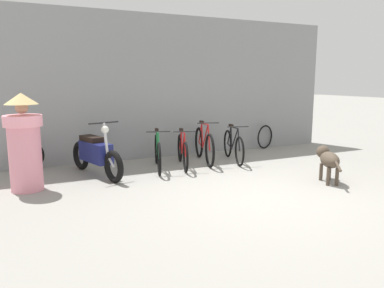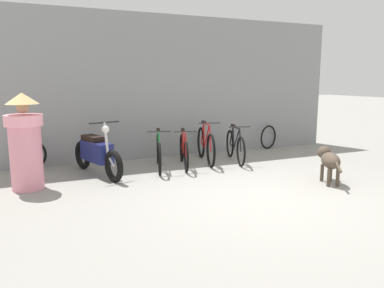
% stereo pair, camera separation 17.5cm
% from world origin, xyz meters
% --- Properties ---
extents(ground_plane, '(60.00, 60.00, 0.00)m').
position_xyz_m(ground_plane, '(0.00, 0.00, 0.00)').
color(ground_plane, gray).
extents(shop_wall_back, '(8.51, 0.20, 3.26)m').
position_xyz_m(shop_wall_back, '(0.00, 3.55, 1.63)').
color(shop_wall_back, gray).
rests_on(shop_wall_back, ground).
extents(bicycle_0, '(0.59, 1.61, 0.83)m').
position_xyz_m(bicycle_0, '(-0.84, 2.35, 0.34)').
color(bicycle_0, black).
rests_on(bicycle_0, ground).
extents(bicycle_1, '(0.59, 1.58, 0.80)m').
position_xyz_m(bicycle_1, '(-0.30, 2.33, 0.33)').
color(bicycle_1, black).
rests_on(bicycle_1, ground).
extents(bicycle_2, '(0.56, 1.73, 0.92)m').
position_xyz_m(bicycle_2, '(0.30, 2.52, 0.38)').
color(bicycle_2, black).
rests_on(bicycle_2, ground).
extents(bicycle_3, '(0.57, 1.59, 0.83)m').
position_xyz_m(bicycle_3, '(0.94, 2.33, 0.34)').
color(bicycle_3, black).
rests_on(bicycle_3, ground).
extents(motorcycle, '(0.70, 1.85, 1.06)m').
position_xyz_m(motorcycle, '(-2.09, 2.33, 0.42)').
color(motorcycle, black).
rests_on(motorcycle, ground).
extents(stray_dog, '(0.54, 0.95, 0.61)m').
position_xyz_m(stray_dog, '(1.56, 0.14, 0.41)').
color(stray_dog, '#4C3F33').
rests_on(stray_dog, ground).
extents(person_in_robes, '(0.80, 0.80, 1.60)m').
position_xyz_m(person_in_robes, '(-3.30, 1.85, 0.81)').
color(person_in_robes, pink).
rests_on(person_in_robes, ground).
extents(spare_tire_left, '(0.61, 0.23, 0.62)m').
position_xyz_m(spare_tire_left, '(2.51, 3.31, 0.31)').
color(spare_tire_left, black).
rests_on(spare_tire_left, ground).
extents(spare_tire_right, '(0.62, 0.20, 0.62)m').
position_xyz_m(spare_tire_right, '(-3.24, 3.31, 0.31)').
color(spare_tire_right, black).
rests_on(spare_tire_right, ground).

